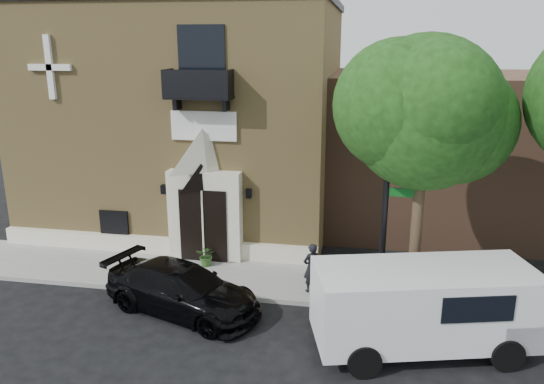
# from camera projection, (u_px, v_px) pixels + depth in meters

# --- Properties ---
(ground) EXTENTS (120.00, 120.00, 0.00)m
(ground) POSITION_uv_depth(u_px,v_px,m) (212.00, 298.00, 16.40)
(ground) COLOR black
(ground) RESTS_ON ground
(sidewalk) EXTENTS (42.00, 3.00, 0.15)m
(sidewalk) POSITION_uv_depth(u_px,v_px,m) (254.00, 278.00, 17.63)
(sidewalk) COLOR gray
(sidewalk) RESTS_ON ground
(church) EXTENTS (12.20, 11.01, 9.30)m
(church) POSITION_uv_depth(u_px,v_px,m) (195.00, 113.00, 23.17)
(church) COLOR #A7884F
(church) RESTS_ON ground
(street_tree_left) EXTENTS (4.97, 4.38, 7.77)m
(street_tree_left) POSITION_uv_depth(u_px,v_px,m) (427.00, 112.00, 14.09)
(street_tree_left) COLOR #38281C
(street_tree_left) RESTS_ON sidewalk
(black_sedan) EXTENTS (5.24, 3.45, 1.41)m
(black_sedan) POSITION_uv_depth(u_px,v_px,m) (182.00, 289.00, 15.43)
(black_sedan) COLOR black
(black_sedan) RESTS_ON ground
(cargo_van) EXTENTS (5.84, 3.50, 2.24)m
(cargo_van) POSITION_uv_depth(u_px,v_px,m) (431.00, 305.00, 13.37)
(cargo_van) COLOR white
(cargo_van) RESTS_ON ground
(street_sign) EXTENTS (1.05, 1.08, 6.62)m
(street_sign) POSITION_uv_depth(u_px,v_px,m) (386.00, 194.00, 15.04)
(street_sign) COLOR black
(street_sign) RESTS_ON sidewalk
(fire_hydrant) EXTENTS (0.41, 0.33, 0.72)m
(fire_hydrant) POSITION_uv_depth(u_px,v_px,m) (333.00, 285.00, 16.18)
(fire_hydrant) COLOR red
(fire_hydrant) RESTS_ON sidewalk
(dumpster) EXTENTS (2.00, 1.57, 1.15)m
(dumpster) POSITION_uv_depth(u_px,v_px,m) (447.00, 286.00, 15.56)
(dumpster) COLOR #0E3313
(dumpster) RESTS_ON sidewalk
(planter) EXTENTS (0.71, 0.63, 0.74)m
(planter) POSITION_uv_depth(u_px,v_px,m) (207.00, 256.00, 18.35)
(planter) COLOR #345A25
(planter) RESTS_ON sidewalk
(pedestrian_near) EXTENTS (0.69, 0.64, 1.58)m
(pedestrian_near) POSITION_uv_depth(u_px,v_px,m) (312.00, 268.00, 16.35)
(pedestrian_near) COLOR black
(pedestrian_near) RESTS_ON sidewalk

